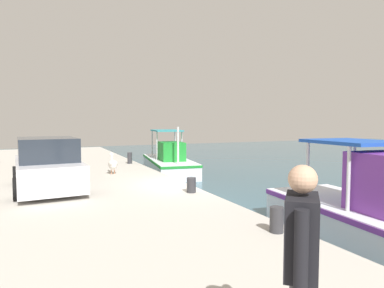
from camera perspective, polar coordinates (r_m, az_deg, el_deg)
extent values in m
cube|color=#BCB7AD|center=(10.25, -27.78, -10.38)|extent=(36.00, 10.00, 0.80)
cube|color=white|center=(18.60, -4.05, -3.75)|extent=(6.47, 2.92, 0.80)
cube|color=#1E8C2D|center=(18.56, -4.06, -2.77)|extent=(6.51, 2.96, 0.12)
cube|color=#1E8C2D|center=(17.74, -3.56, -1.23)|extent=(1.91, 1.44, 0.97)
cylinder|color=silver|center=(19.74, -6.86, 0.05)|extent=(0.08, 0.08, 1.51)
cylinder|color=silver|center=(20.00, -2.93, 0.12)|extent=(0.08, 0.08, 1.51)
cylinder|color=silver|center=(18.08, -6.05, -0.29)|extent=(0.08, 0.08, 1.51)
cylinder|color=silver|center=(18.36, -1.77, -0.21)|extent=(0.08, 0.08, 1.51)
cube|color=teal|center=(18.99, -4.42, 2.32)|extent=(2.72, 1.83, 0.08)
cylinder|color=silver|center=(16.19, -2.42, -0.23)|extent=(0.10, 0.10, 1.80)
cube|color=white|center=(8.84, 27.61, -12.26)|extent=(5.16, 2.61, 0.91)
cube|color=#723399|center=(8.74, 27.68, -9.91)|extent=(5.21, 2.66, 0.12)
cylinder|color=silver|center=(8.91, 19.24, -4.29)|extent=(0.08, 0.08, 1.41)
cylinder|color=silver|center=(9.91, 26.10, -3.68)|extent=(0.08, 0.08, 1.41)
cylinder|color=silver|center=(7.91, 25.29, -5.45)|extent=(0.08, 0.08, 1.41)
cube|color=#1E4CB2|center=(8.84, 25.88, 0.33)|extent=(2.16, 1.76, 0.08)
cylinder|color=tan|center=(13.37, -13.17, -4.58)|extent=(0.04, 0.04, 0.22)
cylinder|color=tan|center=(13.35, -13.68, -4.60)|extent=(0.04, 0.04, 0.22)
ellipsoid|color=white|center=(13.38, -13.47, -3.50)|extent=(0.65, 0.34, 0.40)
ellipsoid|color=silver|center=(13.32, -13.44, -3.27)|extent=(0.56, 0.39, 0.28)
cylinder|color=white|center=(13.54, -13.61, -2.48)|extent=(0.19, 0.10, 0.27)
sphere|color=white|center=(13.60, -13.68, -1.78)|extent=(0.17, 0.17, 0.16)
cone|color=#F2B272|center=(13.80, -13.80, -1.78)|extent=(0.30, 0.08, 0.07)
cube|color=black|center=(2.78, 18.29, -14.66)|extent=(0.49, 0.48, 0.61)
cylinder|color=black|center=(2.53, 18.24, -17.02)|extent=(0.10, 0.10, 0.58)
cylinder|color=black|center=(3.04, 18.32, -13.41)|extent=(0.10, 0.10, 0.58)
sphere|color=tan|center=(2.67, 18.48, -5.73)|extent=(0.22, 0.22, 0.22)
cylinder|color=black|center=(12.41, -20.11, -4.47)|extent=(0.61, 0.22, 0.60)
cylinder|color=black|center=(12.29, -28.00, -4.77)|extent=(0.61, 0.22, 0.60)
cylinder|color=black|center=(9.93, -17.99, -6.45)|extent=(0.61, 0.22, 0.60)
cylinder|color=black|center=(9.78, -27.90, -6.86)|extent=(0.61, 0.22, 0.60)
cube|color=silver|center=(11.03, -23.56, -4.47)|extent=(4.21, 1.98, 0.76)
cube|color=#262D38|center=(10.81, -23.60, -0.79)|extent=(2.30, 1.71, 0.68)
cylinder|color=#333338|center=(16.54, -10.65, -2.39)|extent=(0.23, 0.23, 0.55)
cylinder|color=#333338|center=(9.65, -0.12, -7.05)|extent=(0.27, 0.27, 0.43)
cylinder|color=#333338|center=(6.45, 14.33, -12.47)|extent=(0.25, 0.25, 0.47)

